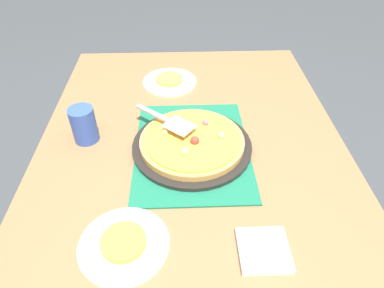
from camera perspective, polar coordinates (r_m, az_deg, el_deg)
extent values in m
plane|color=#3D4247|center=(1.68, 0.00, -20.33)|extent=(8.00, 8.00, 0.00)
cube|color=olive|center=(1.10, 0.00, -1.39)|extent=(1.40, 1.00, 0.03)
cube|color=olive|center=(1.89, 12.73, 3.55)|extent=(0.07, 0.07, 0.72)
cube|color=olive|center=(1.87, -14.35, 2.91)|extent=(0.07, 0.07, 0.72)
cube|color=#196B4C|center=(1.09, 0.00, -0.68)|extent=(0.48, 0.36, 0.01)
cylinder|color=black|center=(1.08, 0.00, -0.28)|extent=(0.38, 0.38, 0.01)
cylinder|color=tan|center=(1.07, 0.00, 0.41)|extent=(0.33, 0.33, 0.02)
cylinder|color=gold|center=(1.06, 0.00, 0.94)|extent=(0.30, 0.30, 0.01)
sphere|color=#E5CC7F|center=(1.00, -1.21, -1.34)|extent=(0.02, 0.02, 0.02)
sphere|color=#B76675|center=(1.10, -2.65, 3.29)|extent=(0.02, 0.02, 0.02)
sphere|color=#E5CC7F|center=(1.06, 4.98, 1.57)|extent=(0.02, 0.02, 0.02)
sphere|color=red|center=(1.04, 0.47, 0.59)|extent=(0.03, 0.03, 0.03)
sphere|color=#E5CC7F|center=(1.07, -4.61, 1.95)|extent=(0.02, 0.02, 0.02)
sphere|color=#B76675|center=(1.11, 2.29, 3.64)|extent=(0.02, 0.02, 0.02)
cylinder|color=white|center=(1.42, -3.79, 10.39)|extent=(0.22, 0.22, 0.01)
cylinder|color=white|center=(0.87, -11.36, -16.32)|extent=(0.22, 0.22, 0.01)
cylinder|color=#EAB747|center=(1.42, -3.81, 10.85)|extent=(0.11, 0.11, 0.02)
cylinder|color=gold|center=(0.85, -11.48, -15.85)|extent=(0.11, 0.11, 0.02)
cylinder|color=#3351AD|center=(1.14, -17.76, 3.11)|extent=(0.08, 0.08, 0.12)
cube|color=silver|center=(1.07, -2.13, 3.06)|extent=(0.11, 0.11, 0.00)
cube|color=#B2B2B7|center=(1.13, -6.67, 5.21)|extent=(0.10, 0.12, 0.01)
cube|color=white|center=(0.86, 11.97, -17.09)|extent=(0.12, 0.12, 0.02)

